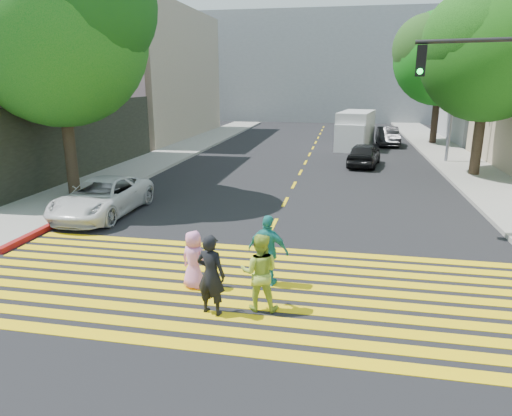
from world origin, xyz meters
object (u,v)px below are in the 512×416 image
(tree_left, at_px, (59,26))
(silver_car, at_px, (357,131))
(tree_right_near, at_px, (491,46))
(pedestrian_man, at_px, (211,275))
(white_sedan, at_px, (102,197))
(dark_car_near, at_px, (364,154))
(white_van, at_px, (355,131))
(tree_right_far, at_px, (443,53))
(pedestrian_extra, at_px, (268,251))
(pedestrian_child, at_px, (194,260))
(dark_car_parked, at_px, (388,136))
(pedestrian_woman, at_px, (260,272))

(tree_left, height_order, silver_car, tree_left)
(tree_right_near, bearing_deg, silver_car, 110.62)
(pedestrian_man, relative_size, white_sedan, 0.37)
(white_sedan, relative_size, dark_car_near, 1.20)
(pedestrian_man, bearing_deg, white_van, -84.34)
(tree_right_far, xyz_separation_m, white_van, (-5.76, -2.96, -5.23))
(pedestrian_extra, distance_m, dark_car_near, 16.18)
(tree_right_near, bearing_deg, pedestrian_child, -123.36)
(silver_car, height_order, white_van, white_van)
(dark_car_parked, bearing_deg, white_van, -144.91)
(pedestrian_man, xyz_separation_m, pedestrian_extra, (0.89, 1.54, -0.01))
(tree_right_near, distance_m, dark_car_parked, 12.44)
(tree_right_near, bearing_deg, white_van, 122.28)
(tree_left, height_order, pedestrian_extra, tree_left)
(tree_right_far, relative_size, white_sedan, 2.08)
(tree_left, distance_m, pedestrian_man, 12.82)
(pedestrian_child, relative_size, pedestrian_extra, 0.81)
(tree_right_near, bearing_deg, tree_left, -156.56)
(pedestrian_child, bearing_deg, dark_car_parked, -84.91)
(pedestrian_woman, height_order, dark_car_parked, pedestrian_woman)
(tree_right_far, xyz_separation_m, dark_car_near, (-5.35, -9.93, -5.77))
(pedestrian_woman, xyz_separation_m, white_sedan, (-6.61, 5.66, -0.18))
(pedestrian_extra, bearing_deg, tree_right_near, -106.15)
(pedestrian_child, relative_size, dark_car_near, 0.35)
(pedestrian_man, relative_size, pedestrian_child, 1.25)
(tree_right_far, relative_size, silver_car, 2.15)
(tree_right_near, distance_m, pedestrian_extra, 16.88)
(pedestrian_man, height_order, dark_car_parked, pedestrian_man)
(tree_left, bearing_deg, tree_right_far, 48.54)
(pedestrian_child, relative_size, dark_car_parked, 0.34)
(tree_left, bearing_deg, pedestrian_woman, -41.20)
(pedestrian_woman, xyz_separation_m, silver_car, (2.48, 29.52, -0.17))
(white_sedan, bearing_deg, pedestrian_extra, -34.21)
(tree_right_far, relative_size, dark_car_parked, 2.38)
(pedestrian_woman, bearing_deg, dark_car_near, -102.30)
(pedestrian_woman, height_order, dark_car_near, pedestrian_woman)
(white_sedan, bearing_deg, pedestrian_woman, -40.52)
(tree_right_far, relative_size, pedestrian_child, 7.09)
(tree_right_far, bearing_deg, tree_left, -131.46)
(dark_car_near, distance_m, white_van, 7.00)
(pedestrian_man, xyz_separation_m, dark_car_parked, (5.52, 26.25, -0.18))
(pedestrian_child, bearing_deg, dark_car_near, -85.59)
(tree_right_far, height_order, white_sedan, tree_right_far)
(pedestrian_woman, xyz_separation_m, white_van, (2.24, 24.10, 0.38))
(tree_right_far, distance_m, dark_car_parked, 6.78)
(white_sedan, xyz_separation_m, dark_car_parked, (11.22, 20.22, 0.02))
(pedestrian_extra, bearing_deg, white_van, -82.30)
(tree_right_far, xyz_separation_m, pedestrian_man, (-8.91, -27.43, -5.58))
(tree_right_near, height_order, white_sedan, tree_right_near)
(tree_right_far, distance_m, white_van, 8.32)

